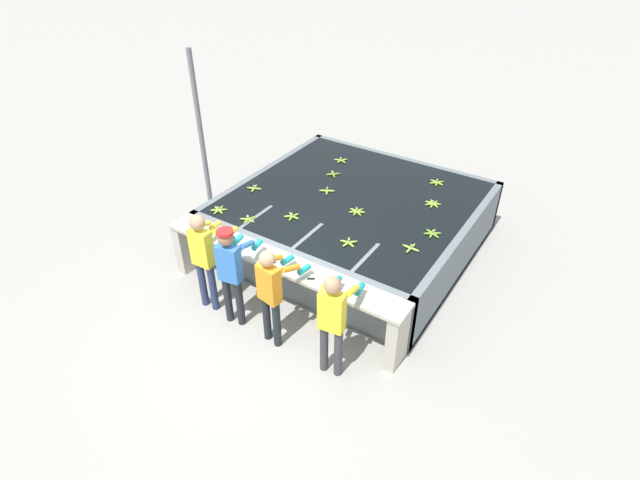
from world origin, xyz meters
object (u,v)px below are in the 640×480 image
Objects in this scene: banana_bunch_floating_4 at (357,211)px; banana_bunch_floating_10 at (219,210)px; worker_2 at (271,289)px; banana_bunch_floating_1 at (341,160)px; banana_bunch_floating_11 at (411,248)px; banana_bunch_floating_5 at (437,182)px; knife_1 at (276,264)px; banana_bunch_floating_12 at (433,233)px; worker_0 at (204,253)px; worker_3 at (333,317)px; support_post_left at (202,141)px; banana_bunch_floating_3 at (248,219)px; banana_bunch_ledge_0 at (206,233)px; knife_0 at (316,279)px; banana_bunch_floating_8 at (433,204)px; banana_bunch_floating_9 at (327,191)px; banana_bunch_floating_2 at (333,174)px; banana_bunch_floating_6 at (254,188)px; banana_bunch_floating_0 at (349,242)px; worker_1 at (231,268)px; banana_bunch_floating_7 at (292,216)px.

banana_bunch_floating_10 is (-1.92, -1.20, 0.00)m from banana_bunch_floating_4.
banana_bunch_floating_1 is at bearing 107.81° from worker_2.
banana_bunch_floating_5 is at bearing 102.35° from banana_bunch_floating_11.
banana_bunch_floating_1 reaches higher than knife_1.
banana_bunch_floating_12 is at bearing 77.69° from banana_bunch_floating_11.
worker_0 is at bearing -157.91° from knife_1.
support_post_left is at bearing 153.90° from worker_3.
banana_bunch_ledge_0 is (-0.27, -0.67, 0.00)m from banana_bunch_floating_3.
banana_bunch_floating_1 is at bearing 150.36° from banana_bunch_floating_12.
banana_bunch_floating_11 is 1.99m from knife_1.
banana_bunch_floating_11 is 0.90× the size of knife_0.
banana_bunch_floating_1 is 0.99× the size of banana_bunch_floating_8.
banana_bunch_floating_4 is 0.84m from banana_bunch_floating_9.
banana_bunch_floating_4 is (1.02, -0.91, -0.00)m from banana_bunch_floating_2.
banana_bunch_floating_6 is at bearing -173.16° from banana_bunch_floating_12.
banana_bunch_floating_0 is 0.97m from knife_0.
worker_1 is 2.61m from banana_bunch_floating_11.
banana_bunch_floating_6 is at bearing -111.19° from banana_bunch_floating_1.
worker_0 is 0.51× the size of support_post_left.
worker_1 is at bearing -82.38° from banana_bunch_floating_1.
support_post_left is at bearing -173.11° from banana_bunch_floating_4.
banana_bunch_floating_11 is at bearing -2.81° from banana_bunch_floating_6.
worker_1 reaches higher than banana_bunch_floating_0.
support_post_left is at bearing 141.92° from banana_bunch_floating_10.
banana_bunch_floating_5 is at bearing 84.88° from knife_0.
worker_1 is at bearing 178.85° from worker_2.
banana_bunch_floating_1 and banana_bunch_floating_8 have the same top height.
support_post_left is (-3.33, 0.48, 0.65)m from banana_bunch_floating_0.
banana_bunch_floating_3 is at bearing 139.78° from worker_2.
banana_bunch_floating_6 is 1.29m from banana_bunch_floating_9.
banana_bunch_floating_12 is (2.31, -0.84, -0.00)m from banana_bunch_floating_2.
support_post_left is (-3.00, -0.36, 0.65)m from banana_bunch_floating_4.
banana_bunch_floating_7 is (-0.81, 1.59, 0.03)m from worker_2.
worker_0 is at bearing -71.19° from banana_bunch_floating_6.
banana_bunch_floating_8 is at bearing -15.09° from banana_bunch_floating_1.
banana_bunch_ledge_0 is (-2.78, -1.36, 0.00)m from banana_bunch_floating_11.
banana_bunch_floating_11 is at bearing -1.40° from support_post_left.
banana_bunch_floating_6 is 2.74m from knife_0.
banana_bunch_floating_9 is (-1.12, 1.15, 0.00)m from banana_bunch_floating_0.
banana_bunch_floating_4 and banana_bunch_floating_10 have the same top height.
banana_bunch_ledge_0 is at bearing 169.36° from worker_3.
knife_0 is (1.10, 0.47, -0.03)m from worker_1.
banana_bunch_floating_11 is (2.42, 1.77, -0.02)m from worker_0.
banana_bunch_floating_12 is (0.35, -0.84, 0.00)m from banana_bunch_floating_8.
banana_bunch_floating_5 is 0.99× the size of banana_bunch_floating_10.
banana_bunch_floating_12 is (0.12, 0.53, -0.00)m from banana_bunch_floating_11.
banana_bunch_floating_9 is (0.42, -1.17, 0.00)m from banana_bunch_floating_1.
banana_bunch_floating_6 reaches higher than knife_1.
worker_2 is 2.29m from banana_bunch_floating_4.
worker_0 reaches higher than banana_bunch_ledge_0.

